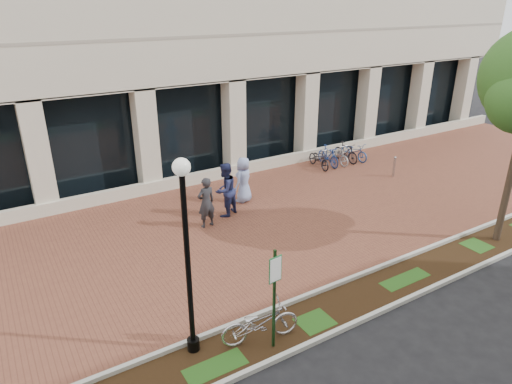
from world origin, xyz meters
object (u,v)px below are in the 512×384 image
bollard (394,166)px  bike_rack_cluster (337,155)px  lamppost (187,251)px  pedestrian_right (243,180)px  pedestrian_left (206,203)px  pedestrian_mid (225,190)px  locked_bicycle (260,323)px  parking_sign (275,288)px

bollard → bike_rack_cluster: bike_rack_cluster is taller
lamppost → pedestrian_right: (5.10, 6.56, -1.68)m
pedestrian_left → pedestrian_right: 2.48m
pedestrian_left → pedestrian_right: (2.17, 1.20, -0.01)m
pedestrian_mid → bollard: size_ratio=2.12×
locked_bicycle → pedestrian_mid: pedestrian_mid is taller
parking_sign → lamppost: 2.07m
pedestrian_mid → bollard: (8.25, -0.41, -0.52)m
lamppost → bollard: size_ratio=4.85×
locked_bicycle → bollard: bearing=-48.9°
pedestrian_left → pedestrian_right: pedestrian_left is taller
pedestrian_left → lamppost: bearing=55.2°
parking_sign → bollard: bearing=23.9°
pedestrian_left → bollard: 9.25m
pedestrian_right → bollard: bearing=144.1°
parking_sign → lamppost: size_ratio=0.55×
parking_sign → locked_bicycle: parking_sign is taller
pedestrian_mid → bollard: bearing=152.2°
pedestrian_right → pedestrian_left: bearing=2.2°
parking_sign → locked_bicycle: (-0.14, 0.36, -1.12)m
pedestrian_mid → bike_rack_cluster: 7.61m
lamppost → parking_sign: bearing=-28.5°
pedestrian_right → bike_rack_cluster: bearing=167.4°
lamppost → pedestrian_mid: size_ratio=2.29×
lamppost → bollard: 13.48m
pedestrian_mid → bike_rack_cluster: size_ratio=0.68×
parking_sign → bike_rack_cluster: parking_sign is taller
bollard → bike_rack_cluster: bearing=110.6°
lamppost → pedestrian_mid: bearing=56.1°
pedestrian_mid → bollard: pedestrian_mid is taller
pedestrian_mid → bike_rack_cluster: bearing=172.4°
lamppost → pedestrian_left: 6.34m
locked_bicycle → pedestrian_mid: (2.46, 6.33, 0.51)m
pedestrian_left → bike_rack_cluster: pedestrian_left is taller
pedestrian_mid → pedestrian_right: bearing=-173.2°
locked_bicycle → bike_rack_cluster: size_ratio=0.63×
locked_bicycle → bike_rack_cluster: 12.96m
pedestrian_mid → bike_rack_cluster: pedestrian_mid is taller
lamppost → pedestrian_left: lamppost is taller
pedestrian_left → pedestrian_mid: pedestrian_mid is taller
parking_sign → bike_rack_cluster: 13.15m
pedestrian_mid → bollard: 8.28m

